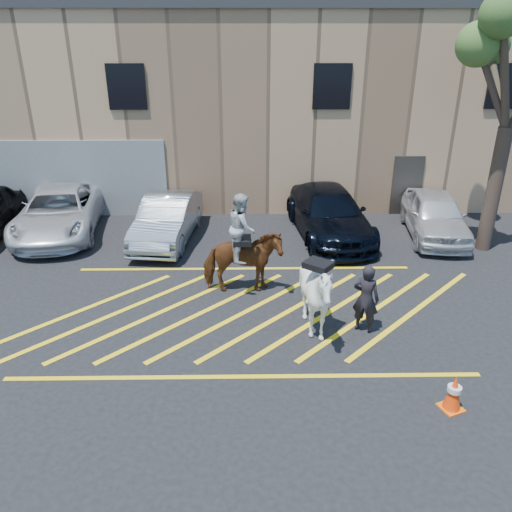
{
  "coord_description": "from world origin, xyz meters",
  "views": [
    {
      "loc": [
        0.13,
        -10.89,
        6.27
      ],
      "look_at": [
        0.3,
        0.2,
        1.3
      ],
      "focal_mm": 35.0,
      "sensor_mm": 36.0,
      "label": 1
    }
  ],
  "objects_px": {
    "car_white_pickup": "(59,212)",
    "traffic_cone": "(454,392)",
    "car_silver_sedan": "(167,219)",
    "saddled_white": "(317,295)",
    "handler": "(366,299)",
    "mounted_bay": "(242,254)",
    "car_white_suv": "(435,215)",
    "car_blue_suv": "(329,213)"
  },
  "relations": [
    {
      "from": "car_white_pickup",
      "to": "traffic_cone",
      "type": "distance_m",
      "value": 13.5
    },
    {
      "from": "car_silver_sedan",
      "to": "saddled_white",
      "type": "distance_m",
      "value": 7.05
    },
    {
      "from": "handler",
      "to": "mounted_bay",
      "type": "xyz_separation_m",
      "value": [
        -2.79,
        1.92,
        0.26
      ]
    },
    {
      "from": "car_white_suv",
      "to": "traffic_cone",
      "type": "xyz_separation_m",
      "value": [
        -2.52,
        -8.48,
        -0.37
      ]
    },
    {
      "from": "traffic_cone",
      "to": "car_white_pickup",
      "type": "bearing_deg",
      "value": 138.35
    },
    {
      "from": "car_silver_sedan",
      "to": "traffic_cone",
      "type": "relative_size",
      "value": 6.04
    },
    {
      "from": "handler",
      "to": "car_white_suv",
      "type": "bearing_deg",
      "value": -93.87
    },
    {
      "from": "car_silver_sedan",
      "to": "car_blue_suv",
      "type": "relative_size",
      "value": 0.83
    },
    {
      "from": "mounted_bay",
      "to": "car_white_suv",
      "type": "bearing_deg",
      "value": 31.51
    },
    {
      "from": "car_white_pickup",
      "to": "saddled_white",
      "type": "distance_m",
      "value": 10.17
    },
    {
      "from": "traffic_cone",
      "to": "car_silver_sedan",
      "type": "bearing_deg",
      "value": 127.48
    },
    {
      "from": "car_white_suv",
      "to": "car_blue_suv",
      "type": "bearing_deg",
      "value": -175.46
    },
    {
      "from": "car_white_suv",
      "to": "mounted_bay",
      "type": "relative_size",
      "value": 1.61
    },
    {
      "from": "car_blue_suv",
      "to": "saddled_white",
      "type": "height_order",
      "value": "saddled_white"
    },
    {
      "from": "handler",
      "to": "traffic_cone",
      "type": "distance_m",
      "value": 2.9
    },
    {
      "from": "car_blue_suv",
      "to": "traffic_cone",
      "type": "relative_size",
      "value": 7.29
    },
    {
      "from": "car_white_pickup",
      "to": "traffic_cone",
      "type": "height_order",
      "value": "car_white_pickup"
    },
    {
      "from": "car_blue_suv",
      "to": "car_white_pickup",
      "type": "bearing_deg",
      "value": 171.43
    },
    {
      "from": "mounted_bay",
      "to": "saddled_white",
      "type": "height_order",
      "value": "mounted_bay"
    },
    {
      "from": "car_blue_suv",
      "to": "car_white_suv",
      "type": "relative_size",
      "value": 1.23
    },
    {
      "from": "car_blue_suv",
      "to": "saddled_white",
      "type": "relative_size",
      "value": 2.28
    },
    {
      "from": "car_white_pickup",
      "to": "handler",
      "type": "xyz_separation_m",
      "value": [
        9.03,
        -6.3,
        0.08
      ]
    },
    {
      "from": "mounted_bay",
      "to": "handler",
      "type": "bearing_deg",
      "value": -34.5
    },
    {
      "from": "car_silver_sedan",
      "to": "mounted_bay",
      "type": "height_order",
      "value": "mounted_bay"
    },
    {
      "from": "car_silver_sedan",
      "to": "car_white_suv",
      "type": "xyz_separation_m",
      "value": [
        8.85,
        0.23,
        0.01
      ]
    },
    {
      "from": "car_white_suv",
      "to": "handler",
      "type": "distance_m",
      "value": 6.83
    },
    {
      "from": "car_blue_suv",
      "to": "traffic_cone",
      "type": "height_order",
      "value": "car_blue_suv"
    },
    {
      "from": "car_silver_sedan",
      "to": "saddled_white",
      "type": "xyz_separation_m",
      "value": [
        4.15,
        -5.69,
        0.24
      ]
    },
    {
      "from": "car_silver_sedan",
      "to": "traffic_cone",
      "type": "distance_m",
      "value": 10.41
    },
    {
      "from": "car_white_pickup",
      "to": "mounted_bay",
      "type": "height_order",
      "value": "mounted_bay"
    },
    {
      "from": "car_silver_sedan",
      "to": "traffic_cone",
      "type": "xyz_separation_m",
      "value": [
        6.33,
        -8.26,
        -0.36
      ]
    },
    {
      "from": "mounted_bay",
      "to": "traffic_cone",
      "type": "height_order",
      "value": "mounted_bay"
    },
    {
      "from": "car_white_pickup",
      "to": "mounted_bay",
      "type": "bearing_deg",
      "value": -42.83
    },
    {
      "from": "car_blue_suv",
      "to": "handler",
      "type": "distance_m",
      "value": 5.98
    },
    {
      "from": "car_white_pickup",
      "to": "car_white_suv",
      "type": "distance_m",
      "value": 12.61
    },
    {
      "from": "handler",
      "to": "saddled_white",
      "type": "bearing_deg",
      "value": 32.51
    },
    {
      "from": "car_white_suv",
      "to": "mounted_bay",
      "type": "xyz_separation_m",
      "value": [
        -6.37,
        -3.9,
        0.35
      ]
    },
    {
      "from": "car_white_pickup",
      "to": "car_white_suv",
      "type": "bearing_deg",
      "value": -9.9
    },
    {
      "from": "car_silver_sedan",
      "to": "handler",
      "type": "height_order",
      "value": "handler"
    },
    {
      "from": "car_white_pickup",
      "to": "handler",
      "type": "relative_size",
      "value": 3.27
    },
    {
      "from": "car_white_suv",
      "to": "car_silver_sedan",
      "type": "bearing_deg",
      "value": -171.51
    },
    {
      "from": "car_silver_sedan",
      "to": "mounted_bay",
      "type": "bearing_deg",
      "value": -50.35
    }
  ]
}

